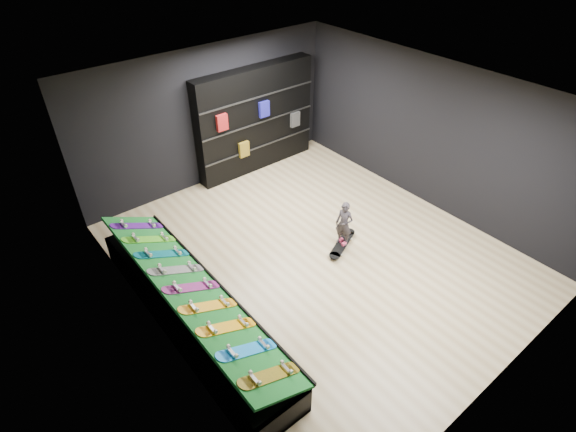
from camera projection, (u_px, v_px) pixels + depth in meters
floor at (316, 254)px, 8.30m from camera, size 6.00×7.00×0.01m
ceiling at (323, 99)px, 6.51m from camera, size 6.00×7.00×0.01m
wall_back at (209, 117)px, 9.59m from camera, size 6.00×0.02×3.00m
wall_front at (521, 312)px, 5.22m from camera, size 6.00×0.02×3.00m
wall_left at (150, 264)px, 5.89m from camera, size 0.02×7.00×3.00m
wall_right at (431, 135)px, 8.92m from camera, size 0.02×7.00×3.00m
display_rack at (192, 312)px, 6.86m from camera, size 0.90×4.50×0.50m
turf_ramp at (191, 289)px, 6.61m from camera, size 0.92×4.50×0.46m
back_shelving at (255, 120)px, 10.20m from camera, size 2.99×0.35×2.39m
floor_skateboard at (342, 244)px, 8.45m from camera, size 0.98×0.60×0.09m
child at (343, 232)px, 8.27m from camera, size 0.20×0.24×0.54m
display_board_0 at (270, 375)px, 5.42m from camera, size 0.93×0.22×0.50m
display_board_1 at (247, 350)px, 5.71m from camera, size 0.93×0.22×0.50m
display_board_2 at (227, 327)px, 6.01m from camera, size 0.93×0.22×0.50m
display_board_3 at (209, 306)px, 6.30m from camera, size 0.93×0.22×0.50m
display_board_4 at (192, 287)px, 6.60m from camera, size 0.93×0.22×0.50m
display_board_5 at (176, 270)px, 6.90m from camera, size 0.93×0.22×0.50m
display_board_6 at (162, 254)px, 7.19m from camera, size 0.93×0.22×0.50m
display_board_7 at (150, 239)px, 7.49m from camera, size 0.93×0.22×0.50m
display_board_8 at (138, 226)px, 7.78m from camera, size 0.93×0.22×0.50m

